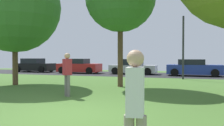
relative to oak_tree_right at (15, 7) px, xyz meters
name	(u,v)px	position (x,y,z in m)	size (l,w,h in m)	color
ground_plane	(69,115)	(6.42, -5.60, -4.44)	(44.00, 44.00, 0.00)	#47702D
road_strip	(155,75)	(6.42, 10.40, -4.44)	(44.00, 6.40, 0.01)	#28282B
oak_tree_right	(15,7)	(0.00, 0.00, 0.00)	(5.18, 5.18, 7.04)	brown
person_thrower	(67,72)	(4.83, -2.77, -3.46)	(0.35, 0.39, 1.75)	slate
person_bystander	(135,108)	(8.92, -8.46, -3.51)	(0.30, 0.35, 1.69)	gray
parked_car_black	(34,66)	(-6.39, 10.66, -3.78)	(4.13, 2.05, 1.43)	black
parked_car_red	(79,66)	(-1.01, 10.39, -3.78)	(4.14, 2.08, 1.42)	#B21E1E
parked_car_silver	(133,67)	(4.35, 10.68, -3.80)	(4.26, 2.05, 1.40)	#B7B7BC
parked_car_blue	(194,68)	(9.73, 10.11, -3.79)	(4.42, 1.94, 1.39)	#233893
street_lamp_post	(183,48)	(8.99, 6.60, -2.19)	(0.14, 0.14, 4.50)	#2D2D33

